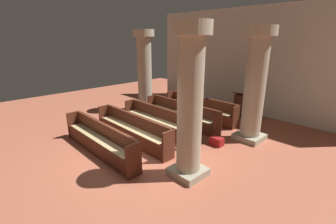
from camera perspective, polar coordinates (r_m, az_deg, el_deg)
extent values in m
plane|color=#AD5B42|center=(7.04, -7.52, -9.96)|extent=(19.20, 19.20, 0.00)
cube|color=beige|center=(11.00, 18.83, 11.54)|extent=(10.00, 0.16, 4.50)
cube|color=#562819|center=(9.88, 7.63, 0.97)|extent=(3.36, 0.38, 0.05)
cube|color=#562819|center=(9.94, 8.29, 2.43)|extent=(3.36, 0.04, 0.41)
cube|color=#492215|center=(9.93, 8.51, 3.58)|extent=(3.22, 0.06, 0.02)
cube|color=#4E2416|center=(10.98, 0.67, 2.82)|extent=(0.06, 0.44, 0.87)
cube|color=#4E2416|center=(8.97, 16.15, -1.32)|extent=(0.06, 0.44, 0.87)
cube|color=#522618|center=(9.81, 6.94, -0.46)|extent=(3.36, 0.03, 0.40)
cube|color=tan|center=(9.85, 7.57, 1.14)|extent=(3.09, 0.32, 0.03)
cube|color=#562819|center=(9.05, 3.06, -0.46)|extent=(3.36, 0.38, 0.05)
cube|color=#562819|center=(9.10, 3.81, 1.14)|extent=(3.36, 0.04, 0.41)
cube|color=#492215|center=(9.08, 4.04, 2.39)|extent=(3.22, 0.06, 0.02)
cube|color=#4E2416|center=(10.24, -3.93, 1.68)|extent=(0.06, 0.44, 0.87)
cube|color=#4E2416|center=(8.04, 11.97, -3.19)|extent=(0.06, 0.44, 0.87)
cube|color=#522618|center=(9.00, 2.27, -2.04)|extent=(3.36, 0.03, 0.40)
cube|color=tan|center=(9.02, 2.98, -0.28)|extent=(3.09, 0.32, 0.03)
cube|color=#562819|center=(8.29, -2.39, -2.17)|extent=(3.36, 0.38, 0.05)
cube|color=#562819|center=(8.32, -1.55, -0.41)|extent=(3.36, 0.04, 0.41)
cube|color=#492215|center=(8.29, -1.32, 0.95)|extent=(3.22, 0.06, 0.02)
cube|color=#4E2416|center=(9.57, -9.19, 0.36)|extent=(0.06, 0.44, 0.87)
cube|color=#4E2416|center=(7.18, 6.73, -5.50)|extent=(0.06, 0.44, 0.87)
cube|color=#522618|center=(8.26, -3.28, -3.89)|extent=(3.36, 0.03, 0.40)
cube|color=tan|center=(8.26, -2.50, -1.97)|extent=(3.09, 0.32, 0.03)
cube|color=#562819|center=(7.63, -8.88, -4.17)|extent=(3.36, 0.38, 0.05)
cube|color=#562819|center=(7.64, -7.93, -2.25)|extent=(3.36, 0.04, 0.41)
cube|color=#492215|center=(7.60, -7.71, -0.77)|extent=(3.22, 0.06, 0.02)
cube|color=#4E2416|center=(9.01, -15.17, -1.15)|extent=(0.06, 0.44, 0.87)
cube|color=#4E2416|center=(6.41, 0.08, -8.33)|extent=(0.06, 0.44, 0.87)
cube|color=#522618|center=(7.62, -9.88, -6.03)|extent=(3.36, 0.03, 0.40)
cube|color=tan|center=(7.61, -9.01, -3.96)|extent=(3.09, 0.32, 0.03)
cube|color=#562819|center=(7.10, -16.50, -6.44)|extent=(3.36, 0.38, 0.05)
cube|color=#562819|center=(7.08, -15.47, -4.39)|extent=(3.36, 0.04, 0.41)
cube|color=#492215|center=(7.03, -15.26, -2.80)|extent=(3.22, 0.06, 0.02)
cube|color=#4E2416|center=(8.56, -21.87, -2.83)|extent=(0.06, 0.44, 0.87)
cube|color=#4E2416|center=(5.76, -8.35, -11.71)|extent=(0.06, 0.44, 0.87)
cube|color=#522618|center=(7.12, -17.60, -8.42)|extent=(3.36, 0.03, 0.40)
cube|color=tan|center=(7.07, -16.67, -6.22)|extent=(3.09, 0.32, 0.03)
cube|color=#9F967E|center=(8.32, 19.18, -5.69)|extent=(0.86, 0.86, 0.18)
cylinder|color=#ADA389|center=(7.84, 20.38, 5.45)|extent=(0.64, 0.64, 3.12)
cylinder|color=#B6AB90|center=(7.70, 21.79, 17.95)|extent=(0.93, 0.93, 0.30)
cube|color=#9F967E|center=(11.08, -5.46, 1.02)|extent=(0.86, 0.86, 0.18)
cylinder|color=#ADA389|center=(10.73, -5.72, 9.48)|extent=(0.64, 0.64, 3.12)
cylinder|color=#B6AB90|center=(10.63, -6.01, 18.63)|extent=(0.93, 0.93, 0.30)
cube|color=#9F967E|center=(5.99, 4.90, -14.22)|extent=(0.79, 0.79, 0.18)
cylinder|color=#ADA389|center=(5.31, 5.36, 1.07)|extent=(0.58, 0.58, 3.12)
cylinder|color=#B6AB90|center=(5.09, 5.94, 19.81)|extent=(0.85, 0.85, 0.30)
cube|color=#492215|center=(10.57, 16.47, -0.81)|extent=(0.45, 0.45, 0.06)
cube|color=#562819|center=(10.45, 16.68, 1.50)|extent=(0.28, 0.28, 0.95)
cube|color=#5B2A1A|center=(10.32, 16.94, 4.36)|extent=(0.48, 0.35, 0.15)
cube|color=black|center=(9.77, 9.73, 3.44)|extent=(0.14, 0.20, 0.04)
cube|color=maroon|center=(7.59, 11.77, -6.98)|extent=(0.41, 0.26, 0.26)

